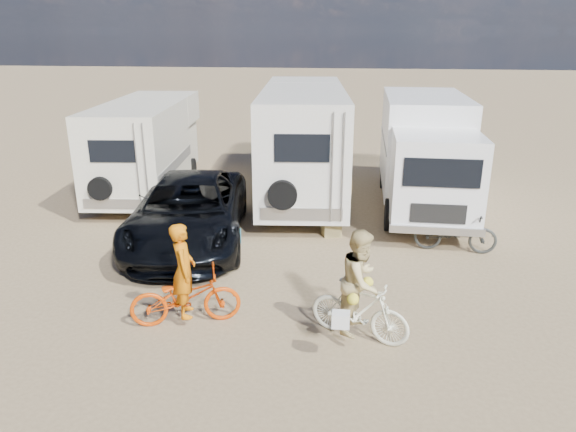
# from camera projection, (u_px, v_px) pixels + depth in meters

# --- Properties ---
(ground) EXTENTS (140.00, 140.00, 0.00)m
(ground) POSITION_uv_depth(u_px,v_px,m) (265.00, 301.00, 10.50)
(ground) COLOR #937B58
(ground) RESTS_ON ground
(rv_main) EXTENTS (3.16, 8.21, 3.44)m
(rv_main) POSITION_uv_depth(u_px,v_px,m) (303.00, 143.00, 16.71)
(rv_main) COLOR white
(rv_main) RESTS_ON ground
(rv_left) EXTENTS (2.87, 6.49, 2.97)m
(rv_left) POSITION_uv_depth(u_px,v_px,m) (147.00, 149.00, 17.05)
(rv_left) COLOR beige
(rv_left) RESTS_ON ground
(box_truck) EXTENTS (2.44, 6.86, 3.26)m
(box_truck) POSITION_uv_depth(u_px,v_px,m) (425.00, 155.00, 15.47)
(box_truck) COLOR white
(box_truck) RESTS_ON ground
(dark_suv) EXTENTS (3.62, 6.21, 1.63)m
(dark_suv) POSITION_uv_depth(u_px,v_px,m) (189.00, 211.00, 13.25)
(dark_suv) COLOR black
(dark_suv) RESTS_ON ground
(bike_man) EXTENTS (2.10, 1.26, 1.04)m
(bike_man) POSITION_uv_depth(u_px,v_px,m) (186.00, 297.00, 9.55)
(bike_man) COLOR #C23904
(bike_man) RESTS_ON ground
(bike_woman) EXTENTS (1.85, 1.11, 1.07)m
(bike_woman) POSITION_uv_depth(u_px,v_px,m) (360.00, 310.00, 9.07)
(bike_woman) COLOR silver
(bike_woman) RESTS_ON ground
(rider_man) EXTENTS (0.60, 0.74, 1.76)m
(rider_man) POSITION_uv_depth(u_px,v_px,m) (184.00, 279.00, 9.43)
(rider_man) COLOR #CF6908
(rider_man) RESTS_ON ground
(rider_woman) EXTENTS (0.97, 1.08, 1.83)m
(rider_woman) POSITION_uv_depth(u_px,v_px,m) (361.00, 291.00, 8.94)
(rider_woman) COLOR tan
(rider_woman) RESTS_ON ground
(bike_parked) EXTENTS (1.99, 0.86, 1.02)m
(bike_parked) POSITION_uv_depth(u_px,v_px,m) (455.00, 232.00, 12.72)
(bike_parked) COLOR #2A2C29
(bike_parked) RESTS_ON ground
(cooler) EXTENTS (0.52, 0.39, 0.40)m
(cooler) POSITION_uv_depth(u_px,v_px,m) (230.00, 237.00, 13.20)
(cooler) COLOR teal
(cooler) RESTS_ON ground
(crate) EXTENTS (0.57, 0.57, 0.37)m
(crate) POSITION_uv_depth(u_px,v_px,m) (331.00, 228.00, 13.84)
(crate) COLOR olive
(crate) RESTS_ON ground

